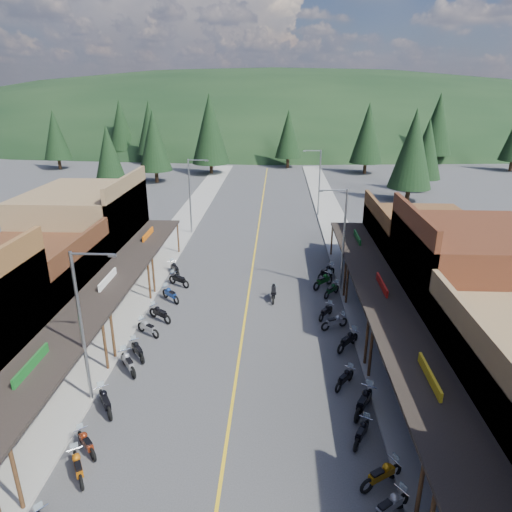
# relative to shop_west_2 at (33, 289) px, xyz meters

# --- Properties ---
(ground) EXTENTS (220.00, 220.00, 0.00)m
(ground) POSITION_rel_shop_west_2_xyz_m (13.75, -1.70, -2.53)
(ground) COLOR #38383A
(ground) RESTS_ON ground
(centerline) EXTENTS (0.15, 90.00, 0.01)m
(centerline) POSITION_rel_shop_west_2_xyz_m (13.75, 18.30, -2.53)
(centerline) COLOR gold
(centerline) RESTS_ON ground
(sidewalk_west) EXTENTS (3.40, 94.00, 0.15)m
(sidewalk_west) POSITION_rel_shop_west_2_xyz_m (5.05, 18.30, -2.46)
(sidewalk_west) COLOR gray
(sidewalk_west) RESTS_ON ground
(sidewalk_east) EXTENTS (3.40, 94.00, 0.15)m
(sidewalk_east) POSITION_rel_shop_west_2_xyz_m (22.45, 18.30, -2.46)
(sidewalk_east) COLOR gray
(sidewalk_east) RESTS_ON ground
(shop_west_2) EXTENTS (10.90, 9.00, 6.20)m
(shop_west_2) POSITION_rel_shop_west_2_xyz_m (0.00, 0.00, 0.00)
(shop_west_2) COLOR #3F2111
(shop_west_2) RESTS_ON ground
(shop_west_3) EXTENTS (10.90, 10.20, 8.20)m
(shop_west_3) POSITION_rel_shop_west_2_xyz_m (-0.03, 9.60, 0.99)
(shop_west_3) COLOR brown
(shop_west_3) RESTS_ON ground
(shop_east_2) EXTENTS (10.90, 9.00, 8.20)m
(shop_east_2) POSITION_rel_shop_west_2_xyz_m (27.54, 0.00, 0.99)
(shop_east_2) COLOR #562B19
(shop_east_2) RESTS_ON ground
(shop_east_3) EXTENTS (10.90, 10.20, 6.20)m
(shop_east_3) POSITION_rel_shop_west_2_xyz_m (27.51, 9.60, -0.00)
(shop_east_3) COLOR #4C2D16
(shop_east_3) RESTS_ON ground
(streetlight_0) EXTENTS (2.16, 0.18, 8.00)m
(streetlight_0) POSITION_rel_shop_west_2_xyz_m (6.80, -7.70, 1.93)
(streetlight_0) COLOR gray
(streetlight_0) RESTS_ON ground
(streetlight_1) EXTENTS (2.16, 0.18, 8.00)m
(streetlight_1) POSITION_rel_shop_west_2_xyz_m (6.80, 20.30, 1.93)
(streetlight_1) COLOR gray
(streetlight_1) RESTS_ON ground
(streetlight_2) EXTENTS (2.16, 0.18, 8.00)m
(streetlight_2) POSITION_rel_shop_west_2_xyz_m (20.71, 6.30, 1.93)
(streetlight_2) COLOR gray
(streetlight_2) RESTS_ON ground
(streetlight_3) EXTENTS (2.16, 0.18, 8.00)m
(streetlight_3) POSITION_rel_shop_west_2_xyz_m (20.71, 28.30, 1.93)
(streetlight_3) COLOR gray
(streetlight_3) RESTS_ON ground
(ridge_hill) EXTENTS (310.00, 140.00, 60.00)m
(ridge_hill) POSITION_rel_shop_west_2_xyz_m (13.75, 133.30, -2.53)
(ridge_hill) COLOR black
(ridge_hill) RESTS_ON ground
(pine_0) EXTENTS (5.04, 5.04, 11.00)m
(pine_0) POSITION_rel_shop_west_2_xyz_m (-26.25, 60.30, 3.95)
(pine_0) COLOR black
(pine_0) RESTS_ON ground
(pine_1) EXTENTS (5.88, 5.88, 12.50)m
(pine_1) POSITION_rel_shop_west_2_xyz_m (-10.25, 68.30, 4.70)
(pine_1) COLOR black
(pine_1) RESTS_ON ground
(pine_2) EXTENTS (6.72, 6.72, 14.00)m
(pine_2) POSITION_rel_shop_west_2_xyz_m (3.75, 56.30, 5.46)
(pine_2) COLOR black
(pine_2) RESTS_ON ground
(pine_3) EXTENTS (5.04, 5.04, 11.00)m
(pine_3) POSITION_rel_shop_west_2_xyz_m (17.75, 64.30, 3.95)
(pine_3) COLOR black
(pine_3) RESTS_ON ground
(pine_4) EXTENTS (5.88, 5.88, 12.50)m
(pine_4) POSITION_rel_shop_west_2_xyz_m (31.75, 58.30, 4.70)
(pine_4) COLOR black
(pine_4) RESTS_ON ground
(pine_5) EXTENTS (6.72, 6.72, 14.00)m
(pine_5) POSITION_rel_shop_west_2_xyz_m (47.75, 70.30, 5.46)
(pine_5) COLOR black
(pine_5) RESTS_ON ground
(pine_7) EXTENTS (5.88, 5.88, 12.50)m
(pine_7) POSITION_rel_shop_west_2_xyz_m (-18.25, 74.30, 4.70)
(pine_7) COLOR black
(pine_7) RESTS_ON ground
(pine_8) EXTENTS (4.48, 4.48, 10.00)m
(pine_8) POSITION_rel_shop_west_2_xyz_m (-8.25, 38.30, 3.44)
(pine_8) COLOR black
(pine_8) RESTS_ON ground
(pine_9) EXTENTS (4.93, 4.93, 10.80)m
(pine_9) POSITION_rel_shop_west_2_xyz_m (37.75, 43.30, 3.85)
(pine_9) COLOR black
(pine_9) RESTS_ON ground
(pine_10) EXTENTS (5.38, 5.38, 11.60)m
(pine_10) POSITION_rel_shop_west_2_xyz_m (-4.25, 48.30, 4.25)
(pine_10) COLOR black
(pine_10) RESTS_ON ground
(pine_11) EXTENTS (5.82, 5.82, 12.40)m
(pine_11) POSITION_rel_shop_west_2_xyz_m (33.75, 36.30, 4.65)
(pine_11) COLOR black
(pine_11) RESTS_ON ground
(bike_west_3) EXTENTS (1.59, 2.04, 1.13)m
(bike_west_3) POSITION_rel_shop_west_2_xyz_m (7.99, -12.45, -1.97)
(bike_west_3) COLOR #BA5E0D
(bike_west_3) RESTS_ON ground
(bike_west_4) EXTENTS (1.72, 1.78, 1.06)m
(bike_west_4) POSITION_rel_shop_west_2_xyz_m (7.79, -11.11, -2.00)
(bike_west_4) COLOR maroon
(bike_west_4) RESTS_ON ground
(bike_west_5) EXTENTS (1.78, 2.18, 1.23)m
(bike_west_5) POSITION_rel_shop_west_2_xyz_m (7.65, -8.45, -1.92)
(bike_west_5) COLOR black
(bike_west_5) RESTS_ON ground
(bike_west_6) EXTENTS (1.87, 2.19, 1.25)m
(bike_west_6) POSITION_rel_shop_west_2_xyz_m (7.74, -5.13, -1.91)
(bike_west_6) COLOR gray
(bike_west_6) RESTS_ON ground
(bike_west_7) EXTENTS (1.70, 2.01, 1.14)m
(bike_west_7) POSITION_rel_shop_west_2_xyz_m (7.87, -3.78, -1.96)
(bike_west_7) COLOR black
(bike_west_7) RESTS_ON ground
(bike_west_8) EXTENTS (1.98, 1.67, 1.12)m
(bike_west_8) POSITION_rel_shop_west_2_xyz_m (7.76, -1.14, -1.97)
(bike_west_8) COLOR gray
(bike_west_8) RESTS_ON ground
(bike_west_9) EXTENTS (2.11, 1.83, 1.21)m
(bike_west_9) POSITION_rel_shop_west_2_xyz_m (8.05, 0.76, -1.93)
(bike_west_9) COLOR black
(bike_west_9) RESTS_ON ground
(bike_west_10) EXTENTS (1.97, 1.98, 1.20)m
(bike_west_10) POSITION_rel_shop_west_2_xyz_m (8.09, 3.81, -1.93)
(bike_west_10) COLOR navy
(bike_west_10) RESTS_ON ground
(bike_west_11) EXTENTS (2.15, 1.77, 1.21)m
(bike_west_11) POSITION_rel_shop_west_2_xyz_m (8.14, 6.53, -1.93)
(bike_west_11) COLOR black
(bike_west_11) RESTS_ON ground
(bike_west_12) EXTENTS (1.70, 2.23, 1.23)m
(bike_west_12) POSITION_rel_shop_west_2_xyz_m (7.34, 8.79, -1.92)
(bike_west_12) COLOR black
(bike_west_12) RESTS_ON ground
(bike_east_2) EXTENTS (2.07, 1.77, 1.18)m
(bike_east_2) POSITION_rel_shop_west_2_xyz_m (20.09, -13.76, -1.94)
(bike_east_2) COLOR gray
(bike_east_2) RESTS_ON ground
(bike_east_3) EXTENTS (2.13, 1.69, 1.19)m
(bike_east_3) POSITION_rel_shop_west_2_xyz_m (20.12, -12.31, -1.94)
(bike_east_3) COLOR #A5690B
(bike_east_3) RESTS_ON ground
(bike_east_4) EXTENTS (1.43, 1.96, 1.08)m
(bike_east_4) POSITION_rel_shop_west_2_xyz_m (19.75, -9.91, -1.99)
(bike_east_4) COLOR black
(bike_east_4) RESTS_ON ground
(bike_east_5) EXTENTS (1.78, 2.42, 1.33)m
(bike_east_5) POSITION_rel_shop_west_2_xyz_m (20.17, -7.95, -1.87)
(bike_east_5) COLOR black
(bike_east_5) RESTS_ON ground
(bike_east_6) EXTENTS (1.59, 1.88, 1.07)m
(bike_east_6) POSITION_rel_shop_west_2_xyz_m (19.54, -5.91, -2.00)
(bike_east_6) COLOR black
(bike_east_6) RESTS_ON ground
(bike_east_7) EXTENTS (1.90, 2.10, 1.22)m
(bike_east_7) POSITION_rel_shop_west_2_xyz_m (20.22, -2.18, -1.92)
(bike_east_7) COLOR black
(bike_east_7) RESTS_ON ground
(bike_east_8) EXTENTS (2.02, 1.46, 1.11)m
(bike_east_8) POSITION_rel_shop_west_2_xyz_m (19.70, 0.23, -1.98)
(bike_east_8) COLOR #97969B
(bike_east_8) RESTS_ON ground
(bike_east_9) EXTENTS (1.51, 1.90, 1.06)m
(bike_east_9) POSITION_rel_shop_west_2_xyz_m (19.28, 1.71, -2.00)
(bike_east_9) COLOR black
(bike_east_9) RESTS_ON ground
(bike_east_10) EXTENTS (1.71, 1.94, 1.12)m
(bike_east_10) POSITION_rel_shop_west_2_xyz_m (20.05, 5.25, -1.98)
(bike_east_10) COLOR #0B3917
(bike_east_10) RESTS_ON ground
(bike_east_11) EXTENTS (2.11, 2.18, 1.30)m
(bike_east_11) POSITION_rel_shop_west_2_xyz_m (19.55, 6.80, -1.88)
(bike_east_11) COLOR #0B3A11
(bike_east_11) RESTS_ON ground
(bike_east_12) EXTENTS (2.01, 2.18, 1.27)m
(bike_east_12) POSITION_rel_shop_west_2_xyz_m (19.97, 8.62, -1.90)
(bike_east_12) COLOR black
(bike_east_12) RESTS_ON ground
(rider_on_bike) EXTENTS (0.67, 1.90, 1.44)m
(rider_on_bike) POSITION_rel_shop_west_2_xyz_m (15.68, 4.27, -1.96)
(rider_on_bike) COLOR black
(rider_on_bike) RESTS_ON ground
(pedestrian_east_a) EXTENTS (0.63, 0.77, 1.81)m
(pedestrian_east_a) POSITION_rel_shop_west_2_xyz_m (22.55, -9.67, -1.48)
(pedestrian_east_a) COLOR #271C2B
(pedestrian_east_a) RESTS_ON sidewalk_east
(pedestrian_east_b) EXTENTS (0.94, 0.64, 1.80)m
(pedestrian_east_b) POSITION_rel_shop_west_2_xyz_m (22.34, 10.19, -1.48)
(pedestrian_east_b) COLOR brown
(pedestrian_east_b) RESTS_ON sidewalk_east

